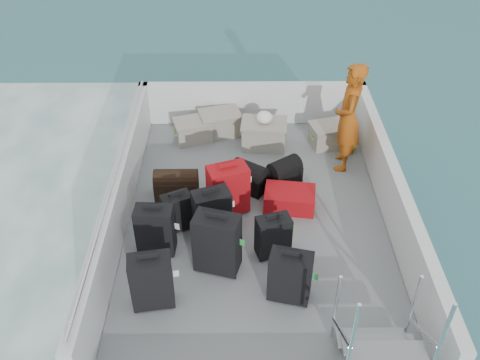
% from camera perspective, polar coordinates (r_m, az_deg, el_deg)
% --- Properties ---
extents(ground, '(160.00, 160.00, 0.00)m').
position_cam_1_polar(ground, '(7.40, 1.64, -7.80)').
color(ground, '#174B51').
rests_on(ground, ground).
extents(ferry_hull, '(3.60, 5.00, 0.60)m').
position_cam_1_polar(ferry_hull, '(7.19, 1.69, -6.13)').
color(ferry_hull, silver).
rests_on(ferry_hull, ground).
extents(deck, '(3.30, 4.70, 0.02)m').
position_cam_1_polar(deck, '(6.98, 1.73, -4.30)').
color(deck, gray).
rests_on(deck, ferry_hull).
extents(deck_fittings, '(3.60, 5.00, 0.90)m').
position_cam_1_polar(deck_fittings, '(6.51, 4.94, -3.67)').
color(deck_fittings, silver).
rests_on(deck_fittings, deck).
extents(suitcase_0, '(0.48, 0.32, 0.69)m').
position_cam_1_polar(suitcase_0, '(5.83, -9.40, -10.68)').
color(suitcase_0, black).
rests_on(suitcase_0, deck).
extents(suitcase_1, '(0.46, 0.28, 0.66)m').
position_cam_1_polar(suitcase_1, '(6.40, -9.00, -5.37)').
color(suitcase_1, black).
rests_on(suitcase_1, deck).
extents(suitcase_2, '(0.42, 0.35, 0.53)m').
position_cam_1_polar(suitcase_2, '(6.72, -6.71, -3.46)').
color(suitcase_2, black).
rests_on(suitcase_2, deck).
extents(suitcase_3, '(0.57, 0.42, 0.77)m').
position_cam_1_polar(suitcase_3, '(6.10, -2.46, -6.82)').
color(suitcase_3, black).
rests_on(suitcase_3, deck).
extents(suitcase_4, '(0.51, 0.40, 0.66)m').
position_cam_1_polar(suitcase_4, '(6.55, -3.01, -3.65)').
color(suitcase_4, black).
rests_on(suitcase_4, deck).
extents(suitcase_5, '(0.58, 0.45, 0.70)m').
position_cam_1_polar(suitcase_5, '(6.88, -1.28, -1.05)').
color(suitcase_5, '#B50D0F').
rests_on(suitcase_5, deck).
extents(suitcase_6, '(0.51, 0.37, 0.63)m').
position_cam_1_polar(suitcase_6, '(5.87, 5.36, -10.27)').
color(suitcase_6, black).
rests_on(suitcase_6, deck).
extents(suitcase_7, '(0.44, 0.33, 0.56)m').
position_cam_1_polar(suitcase_7, '(6.34, 3.55, -6.07)').
color(suitcase_7, black).
rests_on(suitcase_7, deck).
extents(suitcase_8, '(0.71, 0.52, 0.26)m').
position_cam_1_polar(suitcase_8, '(7.11, 5.30, -2.01)').
color(suitcase_8, '#B50D0F').
rests_on(suitcase_8, deck).
extents(duffel_0, '(0.59, 0.30, 0.32)m').
position_cam_1_polar(duffel_0, '(7.29, -6.78, -0.65)').
color(duffel_0, black).
rests_on(duffel_0, deck).
extents(duffel_1, '(0.57, 0.52, 0.32)m').
position_cam_1_polar(duffel_1, '(7.37, 1.00, 0.10)').
color(duffel_1, black).
rests_on(duffel_1, deck).
extents(duffel_2, '(0.53, 0.50, 0.32)m').
position_cam_1_polar(duffel_2, '(7.47, 4.73, 0.54)').
color(duffel_2, black).
rests_on(duffel_2, deck).
extents(crate_0, '(0.62, 0.51, 0.32)m').
position_cam_1_polar(crate_0, '(8.40, -5.01, 5.21)').
color(crate_0, gray).
rests_on(crate_0, deck).
extents(crate_1, '(0.68, 0.55, 0.36)m').
position_cam_1_polar(crate_1, '(8.52, -2.13, 6.00)').
color(crate_1, gray).
rests_on(crate_1, deck).
extents(crate_2, '(0.69, 0.50, 0.39)m').
position_cam_1_polar(crate_2, '(8.22, 2.56, 4.82)').
color(crate_2, gray).
rests_on(crate_2, deck).
extents(crate_3, '(0.63, 0.50, 0.33)m').
position_cam_1_polar(crate_3, '(8.37, 9.50, 4.69)').
color(crate_3, gray).
rests_on(crate_3, deck).
extents(yellow_bag, '(0.28, 0.26, 0.22)m').
position_cam_1_polar(yellow_bag, '(8.33, 11.45, 3.80)').
color(yellow_bag, gold).
rests_on(yellow_bag, deck).
extents(white_bag, '(0.24, 0.24, 0.18)m').
position_cam_1_polar(white_bag, '(8.07, 2.61, 6.52)').
color(white_bag, white).
rests_on(white_bag, crate_2).
extents(passenger, '(0.48, 0.65, 1.61)m').
position_cam_1_polar(passenger, '(7.61, 11.46, 6.50)').
color(passenger, orange).
rests_on(passenger, deck).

